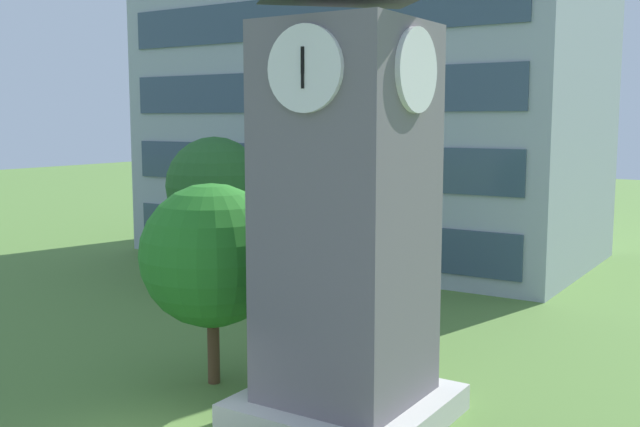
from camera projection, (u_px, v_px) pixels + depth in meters
name	position (u px, v px, depth m)	size (l,w,h in m)	color
office_building	(368.00, 95.00, 37.41)	(21.67, 11.82, 16.00)	#9EA8B2
clock_tower	(347.00, 214.00, 16.38)	(4.27, 4.27, 10.56)	slate
tree_by_building	(215.00, 186.00, 29.73)	(3.89, 3.89, 6.13)	#513823
tree_streetside	(212.00, 255.00, 18.93)	(3.67, 3.67, 5.21)	#513823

